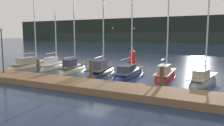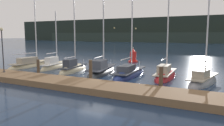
% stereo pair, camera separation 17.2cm
% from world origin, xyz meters
% --- Properties ---
extents(ground_plane, '(400.00, 400.00, 0.00)m').
position_xyz_m(ground_plane, '(0.00, 0.00, 0.00)').
color(ground_plane, '#192D4C').
extents(dock, '(28.93, 2.80, 0.45)m').
position_xyz_m(dock, '(0.00, -2.44, 0.23)').
color(dock, brown).
rests_on(dock, ground).
extents(mooring_pile_1, '(0.28, 0.28, 1.63)m').
position_xyz_m(mooring_pile_1, '(-5.66, -0.79, 0.81)').
color(mooring_pile_1, '#4C3D2D').
rests_on(mooring_pile_1, ground).
extents(mooring_pile_2, '(0.28, 0.28, 1.89)m').
position_xyz_m(mooring_pile_2, '(0.00, -0.79, 0.94)').
color(mooring_pile_2, '#4C3D2D').
rests_on(mooring_pile_2, ground).
extents(mooring_pile_3, '(0.28, 0.28, 1.73)m').
position_xyz_m(mooring_pile_3, '(5.66, -0.79, 0.86)').
color(mooring_pile_3, '#4C3D2D').
rests_on(mooring_pile_3, ground).
extents(sailboat_berth_1, '(1.78, 7.43, 10.56)m').
position_xyz_m(sailboat_berth_1, '(-11.48, 3.99, 0.12)').
color(sailboat_berth_1, beige).
rests_on(sailboat_berth_1, ground).
extents(sailboat_berth_2, '(1.96, 5.44, 7.28)m').
position_xyz_m(sailboat_berth_2, '(-8.02, 4.03, 0.13)').
color(sailboat_berth_2, beige).
rests_on(sailboat_berth_2, ground).
extents(sailboat_berth_3, '(1.97, 5.42, 8.20)m').
position_xyz_m(sailboat_berth_3, '(-4.72, 3.14, 0.13)').
color(sailboat_berth_3, beige).
rests_on(sailboat_berth_3, ground).
extents(sailboat_berth_4, '(2.81, 6.58, 9.67)m').
position_xyz_m(sailboat_berth_4, '(-1.38, 3.41, 0.16)').
color(sailboat_berth_4, '#2D3338').
rests_on(sailboat_berth_4, ground).
extents(sailboat_berth_5, '(2.17, 6.99, 10.48)m').
position_xyz_m(sailboat_berth_5, '(1.45, 3.78, 0.11)').
color(sailboat_berth_5, navy).
rests_on(sailboat_berth_5, ground).
extents(sailboat_berth_6, '(1.76, 5.81, 8.94)m').
position_xyz_m(sailboat_berth_6, '(4.77, 4.29, 0.12)').
color(sailboat_berth_6, red).
rests_on(sailboat_berth_6, ground).
extents(sailboat_berth_7, '(2.54, 5.64, 8.31)m').
position_xyz_m(sailboat_berth_7, '(8.04, 3.17, 0.12)').
color(sailboat_berth_7, gray).
rests_on(sailboat_berth_7, ground).
extents(channel_buoy, '(1.36, 1.36, 2.07)m').
position_xyz_m(channel_buoy, '(-2.12, 13.75, 0.78)').
color(channel_buoy, red).
rests_on(channel_buoy, ground).
extents(dock_lamppost, '(0.32, 0.32, 4.07)m').
position_xyz_m(dock_lamppost, '(-8.50, -2.22, 3.17)').
color(dock_lamppost, '#2D2D33').
rests_on(dock_lamppost, dock).
extents(hillside_backdrop, '(240.00, 23.00, 13.03)m').
position_xyz_m(hillside_backdrop, '(-1.99, 104.86, 6.01)').
color(hillside_backdrop, '#1E2823').
rests_on(hillside_backdrop, ground).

